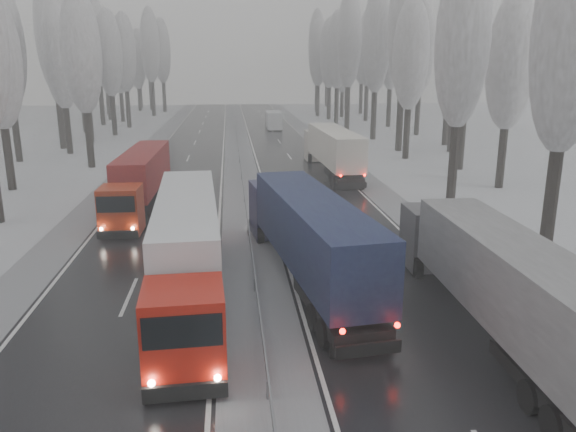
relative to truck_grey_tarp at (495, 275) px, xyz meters
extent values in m
cube|color=black|center=(-2.95, 22.63, -2.20)|extent=(7.50, 200.00, 0.03)
cube|color=black|center=(-13.45, 22.63, -2.20)|extent=(7.50, 200.00, 0.03)
cube|color=#919398|center=(-8.20, 22.63, -2.20)|extent=(3.00, 200.00, 0.04)
cube|color=#919398|center=(2.00, 22.63, -2.20)|extent=(2.40, 200.00, 0.04)
cube|color=#919398|center=(-18.40, 22.63, -2.20)|extent=(2.40, 200.00, 0.04)
cube|color=slate|center=(-8.20, 22.63, -1.62)|extent=(0.06, 200.00, 0.32)
cube|color=slate|center=(-8.20, 20.63, -1.92)|extent=(0.12, 0.12, 0.60)
cube|color=slate|center=(-8.20, 52.63, -1.92)|extent=(0.12, 0.12, 0.60)
cylinder|color=black|center=(6.84, 8.30, 0.58)|extent=(0.68, 0.68, 5.60)
ellipsoid|color=gray|center=(6.84, 8.30, 8.59)|extent=(3.60, 3.60, 11.45)
cylinder|color=black|center=(6.31, 19.66, 0.59)|extent=(0.68, 0.68, 5.62)
ellipsoid|color=gray|center=(6.31, 19.66, 8.62)|extent=(3.60, 3.60, 11.48)
cylinder|color=black|center=(11.82, 23.66, 0.25)|extent=(0.64, 0.64, 4.94)
ellipsoid|color=gray|center=(11.82, 23.66, 7.31)|extent=(3.60, 3.60, 10.09)
cylinder|color=black|center=(9.70, 27.80, 0.44)|extent=(0.66, 0.66, 5.32)
ellipsoid|color=gray|center=(9.70, 27.80, 8.05)|extent=(3.60, 3.60, 10.88)
cylinder|color=black|center=(11.93, 31.80, 0.94)|extent=(0.72, 0.72, 6.31)
ellipsoid|color=gray|center=(11.93, 31.80, 9.96)|extent=(3.60, 3.60, 12.90)
cylinder|color=black|center=(8.82, 38.23, 0.47)|extent=(0.67, 0.67, 5.38)
ellipsoid|color=gray|center=(8.82, 38.23, 8.15)|extent=(3.60, 3.60, 10.98)
cylinder|color=black|center=(15.11, 42.23, 0.08)|extent=(0.62, 0.62, 4.59)
ellipsoid|color=gray|center=(15.11, 42.23, 6.64)|extent=(3.60, 3.60, 9.39)
cylinder|color=black|center=(9.70, 43.65, 1.25)|extent=(0.76, 0.76, 6.95)
ellipsoid|color=gray|center=(9.70, 43.65, 11.18)|extent=(3.60, 3.60, 14.19)
cylinder|color=black|center=(16.62, 47.65, 1.08)|extent=(0.74, 0.74, 6.59)
ellipsoid|color=gray|center=(16.62, 47.65, 10.49)|extent=(3.60, 3.60, 13.46)
cylinder|color=black|center=(9.37, 53.90, 0.97)|extent=(0.72, 0.72, 6.37)
ellipsoid|color=gray|center=(9.37, 53.90, 10.06)|extent=(3.60, 3.60, 13.01)
cylinder|color=black|center=(16.52, 57.90, 0.77)|extent=(0.70, 0.70, 5.97)
ellipsoid|color=gray|center=(16.52, 57.90, 9.30)|extent=(3.60, 3.60, 12.20)
cylinder|color=black|center=(8.14, 64.58, 1.11)|extent=(0.74, 0.74, 6.65)
ellipsoid|color=gray|center=(8.14, 64.58, 10.61)|extent=(3.60, 3.60, 13.59)
cylinder|color=black|center=(15.51, 68.58, 0.85)|extent=(0.71, 0.71, 6.14)
ellipsoid|color=gray|center=(15.51, 68.58, 9.62)|extent=(3.60, 3.60, 12.54)
cylinder|color=black|center=(8.37, 74.33, 0.81)|extent=(0.71, 0.71, 6.05)
ellipsoid|color=gray|center=(8.37, 74.33, 9.46)|extent=(3.60, 3.60, 12.37)
cylinder|color=black|center=(14.28, 78.33, 0.93)|extent=(0.72, 0.72, 6.30)
ellipsoid|color=gray|center=(14.28, 78.33, 9.93)|extent=(3.60, 3.60, 12.87)
cylinder|color=black|center=(8.43, 81.84, 0.72)|extent=(0.70, 0.70, 5.88)
ellipsoid|color=gray|center=(8.43, 81.84, 9.11)|extent=(3.60, 3.60, 12.00)
cylinder|color=black|center=(11.57, 85.84, 0.21)|extent=(0.64, 0.64, 4.86)
ellipsoid|color=gray|center=(11.57, 85.84, 7.15)|extent=(3.60, 3.60, 9.92)
cylinder|color=black|center=(7.53, 88.95, 0.77)|extent=(0.70, 0.70, 5.98)
ellipsoid|color=gray|center=(7.53, 88.95, 9.31)|extent=(3.60, 3.60, 12.21)
cylinder|color=black|center=(16.75, 92.95, 0.88)|extent=(0.71, 0.71, 6.19)
ellipsoid|color=gray|center=(16.75, 92.95, 9.71)|extent=(3.60, 3.60, 12.64)
cylinder|color=black|center=(8.84, 98.79, 1.21)|extent=(0.75, 0.75, 6.86)
ellipsoid|color=gray|center=(8.84, 98.79, 11.01)|extent=(3.60, 3.60, 14.01)
cylinder|color=black|center=(15.82, 102.79, 0.56)|extent=(0.68, 0.68, 5.55)
ellipsoid|color=gray|center=(15.82, 102.79, 8.48)|extent=(3.60, 3.60, 11.33)
cylinder|color=black|center=(10.53, 109.36, 0.83)|extent=(0.71, 0.71, 6.09)
ellipsoid|color=gray|center=(10.53, 109.36, 9.53)|extent=(3.60, 3.60, 12.45)
cylinder|color=black|center=(13.35, 113.36, 0.52)|extent=(0.67, 0.67, 5.49)
ellipsoid|color=gray|center=(13.35, 113.36, 8.36)|extent=(3.60, 3.60, 11.21)
cylinder|color=black|center=(-25.95, 26.83, 0.30)|extent=(0.65, 0.65, 5.03)
cylinder|color=black|center=(-22.14, 36.36, 0.50)|extent=(0.67, 0.67, 5.44)
ellipsoid|color=gray|center=(-22.14, 36.36, 8.27)|extent=(3.60, 3.60, 11.11)
cylinder|color=black|center=(-30.05, 40.36, 0.64)|extent=(0.69, 0.69, 5.72)
ellipsoid|color=gray|center=(-30.05, 40.36, 8.82)|extent=(3.60, 3.60, 11.69)
cylinder|color=black|center=(-26.46, 45.34, 0.39)|extent=(0.66, 0.66, 5.23)
ellipsoid|color=gray|center=(-26.46, 45.34, 7.86)|extent=(3.60, 3.60, 10.68)
cylinder|color=black|center=(-28.25, 49.34, 1.08)|extent=(0.74, 0.74, 6.60)
ellipsoid|color=gray|center=(-28.25, 49.34, 10.52)|extent=(3.60, 3.60, 13.49)
cylinder|color=black|center=(-26.36, 54.98, 0.36)|extent=(0.65, 0.65, 5.16)
ellipsoid|color=gray|center=(-26.36, 54.98, 7.74)|extent=(3.60, 3.60, 10.54)
cylinder|color=black|center=(-27.74, 58.98, 0.68)|extent=(0.69, 0.69, 5.79)
ellipsoid|color=gray|center=(-27.74, 58.98, 8.96)|extent=(3.60, 3.60, 11.84)
cylinder|color=black|center=(-24.78, 61.74, 0.60)|extent=(0.68, 0.68, 5.64)
ellipsoid|color=gray|center=(-24.78, 61.74, 8.67)|extent=(3.60, 3.60, 11.53)
cylinder|color=black|center=(-29.62, 65.74, 1.06)|extent=(0.73, 0.73, 6.56)
ellipsoid|color=gray|center=(-29.62, 65.74, 10.43)|extent=(3.60, 3.60, 13.40)
cylinder|color=black|center=(-24.52, 71.82, 0.68)|extent=(0.69, 0.69, 5.79)
ellipsoid|color=gray|center=(-24.52, 71.82, 8.96)|extent=(3.60, 3.60, 11.84)
cylinder|color=black|center=(-29.28, 75.82, 1.10)|extent=(0.74, 0.74, 6.65)
ellipsoid|color=gray|center=(-29.28, 75.82, 10.60)|extent=(3.60, 3.60, 13.58)
cylinder|color=black|center=(-27.13, 81.17, 0.34)|extent=(0.65, 0.65, 5.12)
ellipsoid|color=gray|center=(-27.13, 81.17, 7.66)|extent=(3.60, 3.60, 10.46)
cylinder|color=black|center=(-30.01, 85.17, 0.70)|extent=(0.69, 0.69, 5.84)
ellipsoid|color=gray|center=(-30.01, 85.17, 9.04)|extent=(3.60, 3.60, 11.92)
cylinder|color=black|center=(-23.27, 91.96, 1.12)|extent=(0.74, 0.74, 6.67)
ellipsoid|color=gray|center=(-23.27, 91.96, 10.65)|extent=(3.60, 3.60, 13.63)
cylinder|color=black|center=(-32.40, 95.96, 0.93)|extent=(0.72, 0.72, 6.31)
ellipsoid|color=gray|center=(-32.40, 95.96, 9.94)|extent=(3.60, 3.60, 12.88)
cylinder|color=black|center=(-22.25, 101.35, 0.92)|extent=(0.72, 0.72, 6.29)
ellipsoid|color=gray|center=(-22.25, 101.35, 9.91)|extent=(3.60, 3.60, 12.84)
cylinder|color=black|center=(-27.86, 105.35, 0.21)|extent=(0.64, 0.64, 4.86)
ellipsoid|color=gray|center=(-27.86, 105.35, 7.15)|extent=(3.60, 3.60, 9.92)
cylinder|color=black|center=(-25.76, 107.94, 1.10)|extent=(0.74, 0.74, 6.63)
ellipsoid|color=gray|center=(-25.76, 107.94, 10.56)|extent=(3.60, 3.60, 13.54)
cylinder|color=black|center=(-28.53, 111.94, 0.67)|extent=(0.69, 0.69, 5.79)
ellipsoid|color=gray|center=(-28.53, 111.94, 8.94)|extent=(3.60, 3.60, 11.82)
cube|color=#46464A|center=(0.11, 6.21, -0.69)|extent=(2.36, 2.45, 2.78)
cube|color=black|center=(0.14, 7.37, -0.04)|extent=(2.13, 0.13, 0.93)
cube|color=black|center=(0.14, 7.46, -1.80)|extent=(2.32, 0.18, 0.46)
cube|color=slate|center=(-0.02, -1.02, 0.28)|extent=(2.59, 12.09, 2.60)
cube|color=black|center=(-0.08, -4.36, -1.52)|extent=(2.13, 5.14, 0.42)
cylinder|color=black|center=(-0.87, 5.48, -1.74)|extent=(0.34, 0.97, 0.96)
cylinder|color=black|center=(1.07, 5.45, -1.74)|extent=(0.34, 0.97, 0.96)
cylinder|color=black|center=(-1.06, -4.71, -1.74)|extent=(0.34, 0.97, 0.96)
cylinder|color=black|center=(-1.08, -5.92, -1.74)|extent=(0.34, 0.97, 0.96)
sphere|color=white|center=(-0.74, 7.50, -1.43)|extent=(0.20, 0.20, 0.20)
sphere|color=white|center=(1.02, 7.47, -1.43)|extent=(0.20, 0.20, 0.20)
cube|color=#1B1B43|center=(-6.73, 12.27, -0.62)|extent=(2.72, 2.81, 2.90)
cube|color=black|center=(-6.89, 13.47, 0.05)|extent=(2.22, 0.39, 0.97)
cube|color=black|center=(-6.91, 13.56, -1.78)|extent=(2.41, 0.46, 0.48)
cube|color=#15173A|center=(-5.75, 4.80, 0.39)|extent=(4.09, 12.78, 2.71)
cube|color=black|center=(-4.92, -1.48, -1.69)|extent=(2.22, 0.41, 0.43)
cube|color=black|center=(-5.29, 1.35, -1.49)|extent=(2.80, 5.55, 0.43)
cube|color=black|center=(-4.99, -0.95, -1.88)|extent=(2.21, 0.35, 0.58)
cylinder|color=black|center=(-7.64, 11.37, -1.72)|extent=(0.47, 1.04, 1.00)
cylinder|color=black|center=(-5.63, 11.64, -1.72)|extent=(0.47, 1.04, 1.00)
cylinder|color=black|center=(-6.25, 0.83, -1.72)|extent=(0.47, 1.04, 1.00)
cylinder|color=black|center=(-4.23, 1.10, -1.72)|extent=(0.47, 1.04, 1.00)
cylinder|color=black|center=(-6.08, -0.41, -1.72)|extent=(0.47, 1.04, 1.00)
cylinder|color=black|center=(-4.07, -0.15, -1.72)|extent=(0.47, 1.04, 1.00)
sphere|color=#FF0C05|center=(-5.82, -1.66, -0.91)|extent=(0.19, 0.19, 0.19)
sphere|color=#FF0C05|center=(-4.00, -1.42, -0.91)|extent=(0.19, 0.19, 0.19)
sphere|color=white|center=(-7.82, 13.47, -1.40)|extent=(0.21, 0.21, 0.21)
sphere|color=white|center=(-6.00, 13.71, -1.40)|extent=(0.21, 0.21, 0.21)
cube|color=beige|center=(-0.41, 37.32, -0.63)|extent=(2.49, 2.58, 2.90)
cube|color=black|center=(-0.45, 38.52, 0.05)|extent=(2.22, 0.16, 0.97)
cube|color=black|center=(-0.45, 38.62, -1.78)|extent=(2.42, 0.21, 0.48)
cube|color=silver|center=(-0.20, 29.79, 0.39)|extent=(2.82, 12.62, 2.70)
cube|color=black|center=(-0.01, 23.46, -1.69)|extent=(2.22, 0.18, 0.43)
cube|color=black|center=(-0.10, 26.31, -1.49)|extent=(2.28, 5.37, 0.43)
cube|color=black|center=(-0.03, 23.99, -1.88)|extent=(2.22, 0.12, 0.58)
cylinder|color=black|center=(-1.40, 36.51, -1.72)|extent=(0.37, 1.01, 1.00)
cylinder|color=black|center=(0.62, 36.57, -1.72)|extent=(0.37, 1.01, 1.00)
cylinder|color=black|center=(-1.10, 25.90, -1.72)|extent=(0.37, 1.01, 1.00)
cylinder|color=black|center=(0.93, 25.95, -1.72)|extent=(0.37, 1.01, 1.00)
cylinder|color=black|center=(-1.06, 24.64, -1.72)|extent=(0.37, 1.01, 1.00)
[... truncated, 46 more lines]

